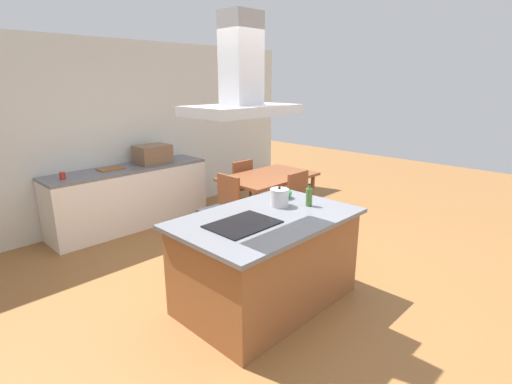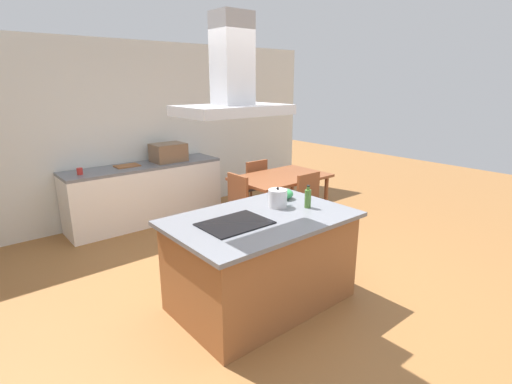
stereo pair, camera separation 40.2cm
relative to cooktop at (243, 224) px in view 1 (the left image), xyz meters
The scene contains 16 objects.
ground 1.78m from the cooktop, 78.36° to the left, with size 16.00×16.00×0.00m, color #936033.
wall_back 3.29m from the cooktop, 84.57° to the left, with size 7.20×0.10×2.70m, color silver.
kitchen_island 0.55m from the cooktop, ahead, with size 1.73×1.13×0.90m.
cooktop is the anchor object (origin of this frame).
tea_kettle 0.64m from the cooktop, 10.88° to the left, with size 0.24×0.19×0.20m.
olive_oil_bottle 0.85m from the cooktop, ahead, with size 0.06×0.06×0.23m.
mixing_bowl 0.90m from the cooktop, 17.65° to the left, with size 0.20×0.20×0.11m, color #33934C.
back_counter 2.95m from the cooktop, 81.37° to the left, with size 2.35×0.62×0.90m.
countertop_microwave 3.01m from the cooktop, 73.42° to the left, with size 0.50×0.38×0.28m, color brown.
coffee_mug_red 2.88m from the cooktop, 99.74° to the left, with size 0.08×0.08×0.09m, color red.
cutting_board 2.94m from the cooktop, 86.05° to the left, with size 0.34×0.24×0.02m, color #995B33.
dining_table 2.48m from the cooktop, 37.16° to the left, with size 1.40×0.90×0.75m.
chair_facing_back_wall 2.95m from the cooktop, 47.61° to the left, with size 0.42×0.42×0.89m.
chair_at_left_end 1.87m from the cooktop, 54.76° to the left, with size 0.42×0.42×0.89m.
chair_facing_island 2.17m from the cooktop, 22.80° to the left, with size 0.42×0.42×0.89m.
range_hood 1.20m from the cooktop, ahead, with size 0.90×0.55×0.78m.
Camera 1 is at (-2.50, -2.30, 2.12)m, focal length 27.04 mm.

